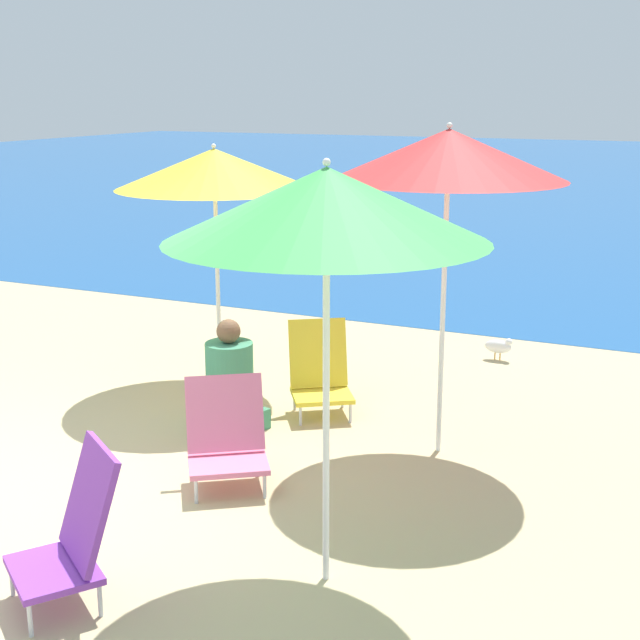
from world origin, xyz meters
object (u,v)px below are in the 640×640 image
(beach_umbrella_green, at_px, (327,205))
(beach_chair_yellow, at_px, (320,371))
(seagull, at_px, (499,346))
(beach_umbrella_yellow, at_px, (214,169))
(beach_umbrella_red, at_px, (448,155))
(beach_chair_pink, at_px, (226,436))
(person_seated_near, at_px, (230,387))
(beach_chair_purple, at_px, (74,531))

(beach_umbrella_green, relative_size, beach_chair_yellow, 2.99)
(beach_umbrella_green, xyz_separation_m, seagull, (-0.12, 4.35, -1.87))
(beach_umbrella_green, height_order, beach_umbrella_yellow, beach_umbrella_green)
(beach_umbrella_green, height_order, beach_umbrella_red, beach_umbrella_red)
(beach_umbrella_green, distance_m, seagull, 4.73)
(beach_umbrella_red, xyz_separation_m, beach_chair_yellow, (-1.12, 0.38, -1.78))
(beach_chair_pink, height_order, person_seated_near, person_seated_near)
(beach_chair_purple, height_order, beach_chair_pink, beach_chair_purple)
(person_seated_near, bearing_deg, beach_chair_pink, -44.81)
(beach_umbrella_green, height_order, person_seated_near, beach_umbrella_green)
(beach_umbrella_green, xyz_separation_m, beach_chair_purple, (-1.07, -0.72, -1.62))
(beach_chair_purple, bearing_deg, beach_umbrella_red, 102.93)
(person_seated_near, bearing_deg, beach_umbrella_green, -30.44)
(beach_umbrella_red, xyz_separation_m, beach_umbrella_yellow, (-2.24, 0.67, -0.22))
(beach_chair_yellow, bearing_deg, beach_chair_pink, -123.55)
(beach_umbrella_green, distance_m, beach_chair_purple, 2.07)
(beach_umbrella_yellow, xyz_separation_m, beach_chair_pink, (1.12, -1.78, -1.57))
(beach_umbrella_green, bearing_deg, beach_umbrella_yellow, 130.31)
(beach_chair_purple, relative_size, seagull, 3.03)
(seagull, bearing_deg, person_seated_near, -117.95)
(seagull, bearing_deg, beach_chair_pink, -105.54)
(beach_umbrella_red, distance_m, seagull, 3.12)
(beach_chair_pink, height_order, seagull, beach_chair_pink)
(beach_umbrella_green, distance_m, person_seated_near, 2.81)
(beach_chair_purple, xyz_separation_m, person_seated_near, (-0.48, 2.37, -0.03))
(beach_umbrella_yellow, relative_size, person_seated_near, 2.39)
(beach_umbrella_green, relative_size, person_seated_near, 2.53)
(beach_chair_purple, relative_size, beach_chair_pink, 1.13)
(beach_umbrella_yellow, xyz_separation_m, seagull, (2.10, 1.74, -1.76))
(beach_umbrella_red, height_order, seagull, beach_umbrella_red)
(person_seated_near, bearing_deg, seagull, 78.48)
(beach_umbrella_red, bearing_deg, beach_umbrella_yellow, 163.33)
(beach_umbrella_red, distance_m, person_seated_near, 2.38)
(beach_umbrella_green, xyz_separation_m, beach_umbrella_red, (0.02, 1.94, 0.12))
(beach_umbrella_red, height_order, beach_umbrella_yellow, beach_umbrella_red)
(beach_chair_pink, bearing_deg, beach_umbrella_red, 10.11)
(beach_umbrella_green, bearing_deg, beach_umbrella_red, 89.40)
(beach_umbrella_red, height_order, beach_chair_pink, beach_umbrella_red)
(beach_chair_pink, bearing_deg, seagull, 39.81)
(beach_umbrella_green, distance_m, beach_chair_yellow, 3.06)
(beach_chair_purple, distance_m, seagull, 5.16)
(beach_chair_pink, distance_m, seagull, 3.65)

